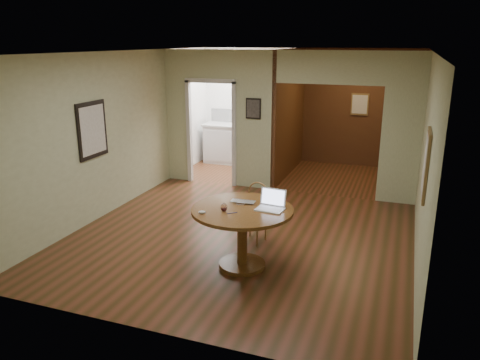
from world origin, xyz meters
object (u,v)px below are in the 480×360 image
(dining_table, at_px, (242,224))
(closed_laptop, at_px, (242,203))
(open_laptop, at_px, (271,204))
(chair, at_px, (255,209))

(dining_table, distance_m, closed_laptop, 0.28)
(open_laptop, bearing_deg, chair, 126.35)
(closed_laptop, bearing_deg, open_laptop, -6.51)
(chair, bearing_deg, open_laptop, -47.97)
(dining_table, bearing_deg, open_laptop, 20.73)
(chair, xyz_separation_m, closed_laptop, (0.04, -0.71, 0.34))
(dining_table, xyz_separation_m, chair, (-0.11, 0.87, -0.11))
(open_laptop, bearing_deg, closed_laptop, -178.70)
(open_laptop, relative_size, closed_laptop, 1.10)
(dining_table, relative_size, chair, 1.47)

